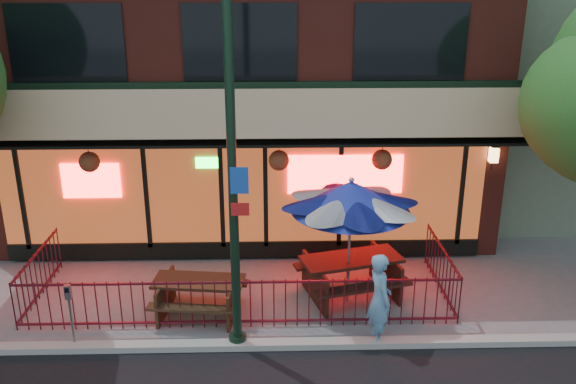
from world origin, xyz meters
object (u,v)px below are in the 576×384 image
object	(u,v)px
patio_umbrella	(351,196)
pedestrian	(379,299)
picnic_table_right	(351,271)
parking_meter_near	(70,306)
picnic_table_left	(199,292)
street_light	(233,181)

from	to	relation	value
patio_umbrella	pedestrian	world-z (taller)	patio_umbrella
pedestrian	picnic_table_right	bearing A→B (deg)	-4.21
pedestrian	parking_meter_near	distance (m)	5.48
picnic_table_left	patio_umbrella	xyz separation A→B (m)	(2.98, 0.45, 1.79)
pedestrian	parking_meter_near	xyz separation A→B (m)	(-5.48, -0.05, -0.03)
parking_meter_near	pedestrian	bearing A→B (deg)	0.53
street_light	pedestrian	size ratio (longest dim) A/B	3.99
picnic_table_left	pedestrian	size ratio (longest dim) A/B	1.08
street_light	picnic_table_left	xyz separation A→B (m)	(-0.80, 1.10, -2.66)
picnic_table_right	parking_meter_near	world-z (taller)	parking_meter_near
street_light	picnic_table_right	xyz separation A→B (m)	(2.26, 1.76, -2.58)
parking_meter_near	picnic_table_right	bearing A→B (deg)	18.65
picnic_table_right	pedestrian	distance (m)	1.75
street_light	patio_umbrella	bearing A→B (deg)	35.56
pedestrian	street_light	bearing A→B (deg)	77.51
picnic_table_left	picnic_table_right	bearing A→B (deg)	12.05
picnic_table_left	picnic_table_right	world-z (taller)	picnic_table_right
picnic_table_right	patio_umbrella	distance (m)	1.72
street_light	patio_umbrella	xyz separation A→B (m)	(2.18, 1.56, -0.87)
patio_umbrella	pedestrian	bearing A→B (deg)	-76.11
patio_umbrella	parking_meter_near	distance (m)	5.53
picnic_table_right	pedestrian	bearing A→B (deg)	-80.53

